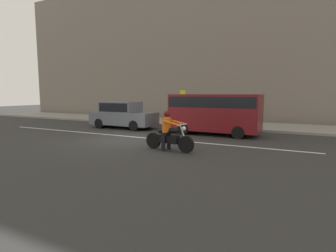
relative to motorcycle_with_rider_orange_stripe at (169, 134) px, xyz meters
name	(u,v)px	position (x,y,z in m)	size (l,w,h in m)	color
ground_plane	(125,140)	(-3.08, 1.26, -0.65)	(80.00, 80.00, 0.00)	#2C2C2C
sidewalk_slab	(188,123)	(-3.08, 9.26, -0.58)	(40.00, 4.40, 0.14)	gray
building_facade	(205,46)	(-3.08, 12.66, 5.57)	(40.00, 1.40, 12.43)	slate
lane_marking_stripe	(129,136)	(-3.48, 2.16, -0.64)	(18.00, 0.14, 0.01)	silver
motorcycle_with_rider_orange_stripe	(169,134)	(0.00, 0.00, 0.00)	(2.20, 0.72, 1.58)	black
parked_sedan_slate_gray	(123,115)	(-5.88, 4.87, 0.23)	(4.36, 1.82, 1.72)	slate
parked_van_maroon	(215,111)	(0.33, 4.92, 0.64)	(4.83, 1.96, 2.21)	maroon
street_sign_post	(183,102)	(-3.64, 9.49, 0.95)	(0.44, 0.08, 2.40)	gray
pedestrian_bystander	(209,109)	(-1.71, 9.89, 0.47)	(0.34, 0.34, 1.68)	black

